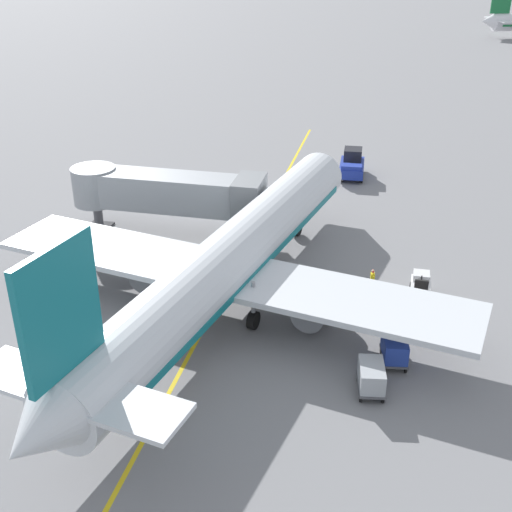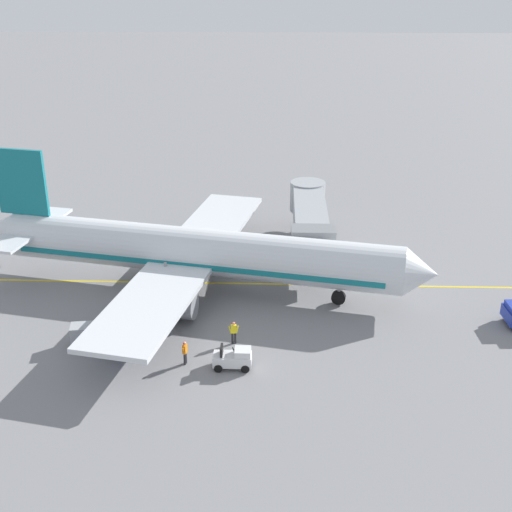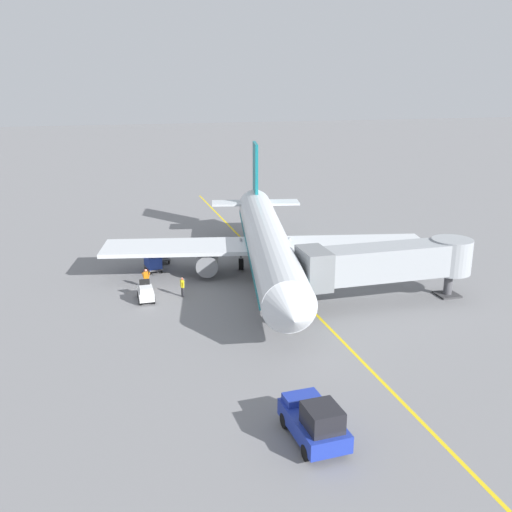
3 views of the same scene
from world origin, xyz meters
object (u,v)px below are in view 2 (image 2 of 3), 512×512
parked_airliner (196,252)px  ground_crew_loader (185,351)px  jet_bridge (310,218)px  baggage_cart_second_in_train (87,333)px  baggage_tug_lead (234,358)px  baggage_cart_front (123,342)px  ground_crew_wing_walker (234,331)px

parked_airliner → ground_crew_loader: size_ratio=21.97×
jet_bridge → baggage_cart_second_in_train: 22.91m
parked_airliner → baggage_tug_lead: parked_airliner is taller
baggage_tug_lead → baggage_cart_second_in_train: 10.59m
baggage_cart_front → ground_crew_wing_walker: ground_crew_wing_walker is taller
parked_airliner → jet_bridge: size_ratio=2.52×
parked_airliner → ground_crew_wing_walker: (8.41, 3.52, -2.23)m
baggage_tug_lead → parked_airliner: bearing=-162.0°
jet_bridge → baggage_cart_front: jet_bridge is taller
jet_bridge → baggage_tug_lead: jet_bridge is taller
baggage_tug_lead → baggage_cart_front: baggage_tug_lead is taller
baggage_cart_front → ground_crew_loader: 4.43m
baggage_tug_lead → ground_crew_wing_walker: bearing=-176.4°
jet_bridge → ground_crew_loader: jet_bridge is taller
ground_crew_wing_walker → ground_crew_loader: (2.69, -3.04, 0.00)m
jet_bridge → baggage_tug_lead: size_ratio=5.88×
baggage_tug_lead → ground_crew_loader: size_ratio=1.48×
baggage_tug_lead → jet_bridge: bearing=163.4°
baggage_tug_lead → ground_crew_loader: 3.26m
parked_airliner → baggage_cart_second_in_train: size_ratio=12.50×
parked_airliner → baggage_cart_second_in_train: 11.38m
jet_bridge → baggage_cart_second_in_train: jet_bridge is taller
jet_bridge → baggage_cart_front: 21.90m
baggage_tug_lead → baggage_cart_second_in_train: bearing=-103.3°
parked_airliner → jet_bridge: bearing=128.1°
baggage_cart_second_in_train → ground_crew_loader: bearing=73.5°
baggage_tug_lead → ground_crew_loader: (-0.34, -3.23, 0.24)m
baggage_cart_front → ground_crew_loader: bearing=76.4°
parked_airliner → baggage_cart_second_in_train: (9.00, -6.59, -2.24)m
parked_airliner → jet_bridge: parked_airliner is taller
baggage_cart_front → jet_bridge: bearing=142.9°
baggage_tug_lead → ground_crew_wing_walker: 3.05m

